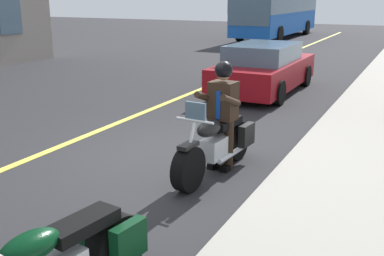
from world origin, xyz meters
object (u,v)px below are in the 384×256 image
rider_main (223,106)px  bus_near (278,8)px  motorcycle_main (217,145)px  car_silver (264,68)px

rider_main → bus_near: 24.49m
motorcycle_main → bus_near: bus_near is taller
motorcycle_main → rider_main: rider_main is taller
motorcycle_main → bus_near: 24.69m
car_silver → bus_near: bearing=-164.5°
motorcycle_main → rider_main: 0.61m
motorcycle_main → rider_main: bearing=176.6°
rider_main → car_silver: rider_main is taller
bus_near → car_silver: size_ratio=2.40×
motorcycle_main → rider_main: size_ratio=1.28×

